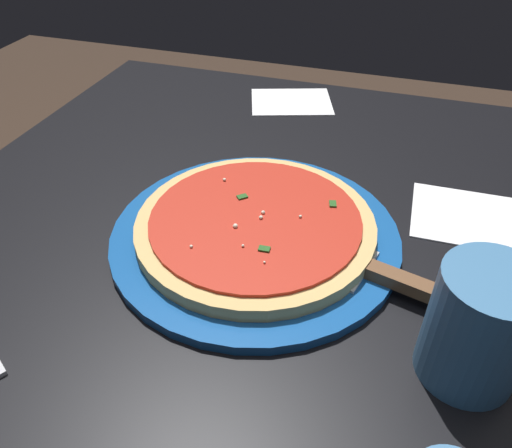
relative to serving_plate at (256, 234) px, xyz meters
name	(u,v)px	position (x,y,z in m)	size (l,w,h in m)	color
restaurant_table	(278,325)	(-0.03, 0.00, -0.15)	(0.91, 0.93, 0.76)	black
serving_plate	(256,234)	(0.00, 0.00, 0.00)	(0.33, 0.33, 0.01)	#195199
pizza	(256,223)	(0.00, 0.00, 0.02)	(0.27, 0.27, 0.02)	#DBB26B
pizza_server	(391,279)	(-0.16, 0.04, 0.01)	(0.22, 0.10, 0.01)	silver
cup_tall_drink	(479,327)	(-0.23, 0.12, 0.05)	(0.08, 0.08, 0.11)	teal
napkin_folded_right	(479,219)	(-0.25, -0.11, 0.00)	(0.16, 0.12, 0.00)	white
napkin_loose_left	(291,102)	(0.05, -0.37, 0.00)	(0.14, 0.11, 0.00)	white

